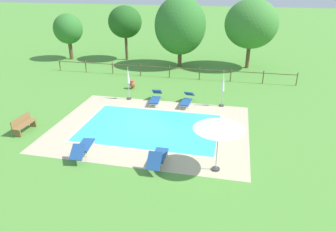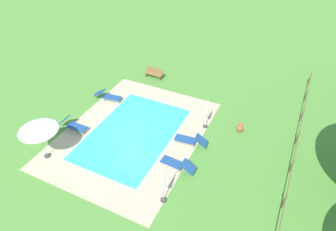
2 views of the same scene
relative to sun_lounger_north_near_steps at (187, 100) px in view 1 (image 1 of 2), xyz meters
The scene contains 18 objects.
ground_plane 4.07m from the sun_lounger_north_near_steps, 111.47° to the right, with size 160.00×160.00×0.00m, color #518E38.
pool_deck_paving 4.07m from the sun_lounger_north_near_steps, 111.47° to the right, with size 10.87×8.26×0.01m, color #BCAD8E.
swimming_pool_water 4.07m from the sun_lounger_north_near_steps, 111.47° to the right, with size 7.55×4.93×0.01m, color #38C6D1.
pool_coping_rim 4.07m from the sun_lounger_north_near_steps, 111.47° to the right, with size 8.03×5.41×0.01m.
sun_lounger_north_near_steps is the anchor object (origin of this frame).
sun_lounger_north_mid 7.37m from the sun_lounger_north_near_steps, 91.10° to the right, with size 0.60×1.94×0.91m.
sun_lounger_north_far 2.13m from the sun_lounger_north_near_steps, behind, with size 0.79×2.07×0.81m.
sun_lounger_north_end 8.21m from the sun_lounger_north_near_steps, 118.04° to the right, with size 0.87×2.11×0.77m.
patio_umbrella_open_foreground 7.87m from the sun_lounger_north_near_steps, 71.32° to the right, with size 2.16×2.16×2.46m.
patio_umbrella_closed_row_west 4.26m from the sun_lounger_north_near_steps, behind, with size 0.32×0.32×2.29m.
patio_umbrella_closed_row_mid_west 2.54m from the sun_lounger_north_near_steps, ahead, with size 0.32×0.32×2.39m.
wooden_bench_lawn_side 9.93m from the sun_lounger_north_near_steps, 144.79° to the right, with size 0.51×1.52×0.87m.
terracotta_urn_near_fence 5.14m from the sun_lounger_north_near_steps, 152.63° to the left, with size 0.45×0.45×0.65m.
perimeter_fence 6.28m from the sun_lounger_north_near_steps, 112.74° to the left, with size 20.34×0.08×1.05m.
tree_far_west 10.33m from the sun_lounger_north_near_steps, 103.22° to the left, with size 4.63×4.63×6.35m.
tree_west_mid 17.05m from the sun_lounger_north_near_steps, 144.00° to the left, with size 2.86×2.86×4.52m.
tree_centre 11.64m from the sun_lounger_north_near_steps, 68.76° to the left, with size 4.69×4.69×6.12m.
tree_east_mid 13.91m from the sun_lounger_north_near_steps, 126.19° to the left, with size 3.27×3.27×5.28m.
Camera 1 is at (4.34, -15.23, 7.81)m, focal length 33.29 mm.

